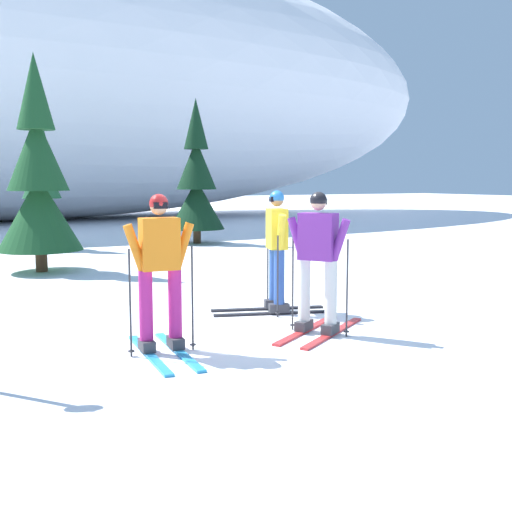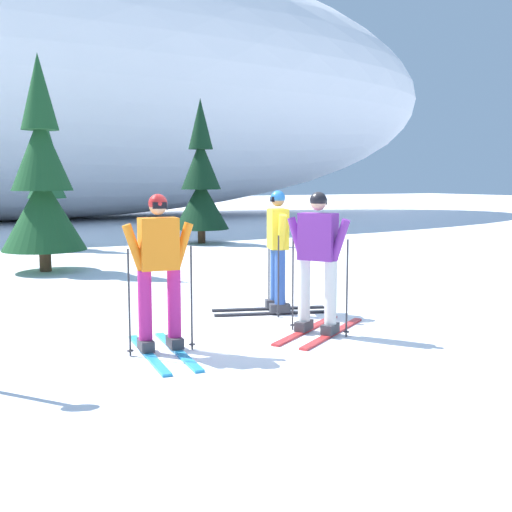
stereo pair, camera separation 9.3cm
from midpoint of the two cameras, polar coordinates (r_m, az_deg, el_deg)
ground_plane at (r=8.06m, az=0.65°, el=-6.68°), size 120.00×120.00×0.00m
skier_purple_jacket at (r=7.72m, az=5.96°, el=-0.36°), size 1.73×1.33×1.75m
skier_yellow_jacket at (r=8.98m, az=2.22°, el=0.65°), size 1.71×0.94×1.74m
skier_orange_jacket at (r=6.95m, az=-8.35°, el=-1.27°), size 0.79×1.69×1.74m
pine_tree_center_left at (r=13.69m, az=-18.56°, el=6.38°), size 1.71×1.71×4.43m
pine_tree_center_right at (r=18.12m, az=-18.22°, el=5.45°), size 1.42×1.42×3.69m
pine_tree_far_right at (r=18.88m, az=-4.84°, el=6.55°), size 1.65×1.65×4.26m
snow_ridge_background at (r=31.89m, az=-21.54°, el=14.86°), size 46.31×17.26×13.13m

